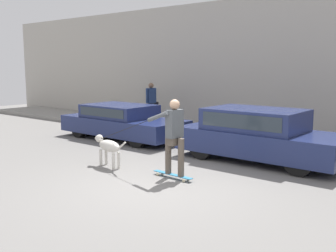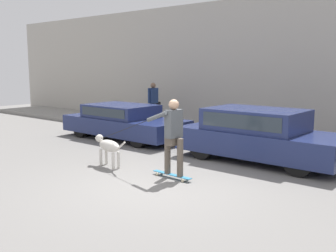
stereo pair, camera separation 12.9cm
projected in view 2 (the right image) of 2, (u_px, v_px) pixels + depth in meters
name	position (u px, v px, depth m)	size (l,w,h in m)	color
ground_plane	(157.00, 186.00, 7.96)	(36.00, 36.00, 0.00)	slate
back_wall	(297.00, 67.00, 12.89)	(32.00, 0.30, 4.79)	#ADA89E
sidewalk_curb	(276.00, 142.00, 12.19)	(30.00, 2.43, 0.16)	gray
parked_car_0	(124.00, 122.00, 13.12)	(4.42, 1.79, 1.14)	black
parked_car_1	(259.00, 136.00, 9.98)	(4.17, 1.80, 1.33)	black
dog	(108.00, 146.00, 9.44)	(1.24, 0.39, 0.74)	beige
skateboarder	(173.00, 134.00, 8.35)	(2.73, 0.56, 1.72)	beige
pedestrian_with_bag	(154.00, 101.00, 15.45)	(0.22, 0.62, 1.61)	#3D4760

